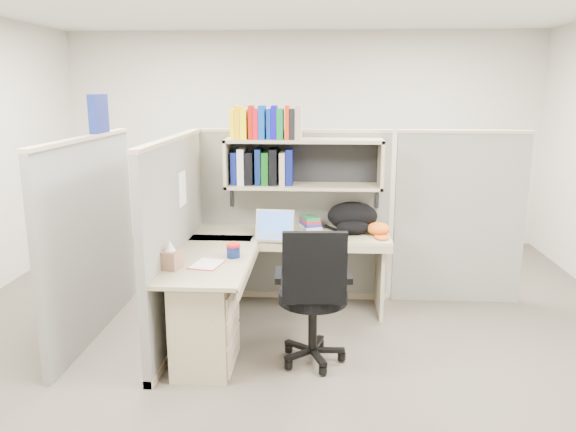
# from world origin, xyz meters

# --- Properties ---
(ground) EXTENTS (6.00, 6.00, 0.00)m
(ground) POSITION_xyz_m (0.00, 0.00, 0.00)
(ground) COLOR #3A352D
(ground) RESTS_ON ground
(room_shell) EXTENTS (6.00, 6.00, 6.00)m
(room_shell) POSITION_xyz_m (0.00, 0.00, 1.62)
(room_shell) COLOR #B2AFA0
(room_shell) RESTS_ON ground
(cubicle) EXTENTS (3.79, 1.84, 1.95)m
(cubicle) POSITION_xyz_m (-0.37, 0.45, 0.91)
(cubicle) COLOR slate
(cubicle) RESTS_ON ground
(desk) EXTENTS (1.74, 1.75, 0.73)m
(desk) POSITION_xyz_m (-0.41, -0.29, 0.44)
(desk) COLOR #9B906E
(desk) RESTS_ON ground
(laptop) EXTENTS (0.36, 0.36, 0.24)m
(laptop) POSITION_xyz_m (-0.15, 0.37, 0.85)
(laptop) COLOR #B8B7BC
(laptop) RESTS_ON desk
(backpack) EXTENTS (0.53, 0.46, 0.27)m
(backpack) POSITION_xyz_m (0.55, 0.64, 0.86)
(backpack) COLOR black
(backpack) RESTS_ON desk
(orange_cap) EXTENTS (0.24, 0.27, 0.11)m
(orange_cap) POSITION_xyz_m (0.77, 0.56, 0.79)
(orange_cap) COLOR #D35C12
(orange_cap) RESTS_ON desk
(snack_canister) EXTENTS (0.11, 0.11, 0.11)m
(snack_canister) POSITION_xyz_m (-0.41, -0.19, 0.79)
(snack_canister) COLOR #0D1C4F
(snack_canister) RESTS_ON desk
(tissue_box) EXTENTS (0.16, 0.16, 0.21)m
(tissue_box) POSITION_xyz_m (-0.81, -0.49, 0.84)
(tissue_box) COLOR #8C634F
(tissue_box) RESTS_ON desk
(mouse) EXTENTS (0.11, 0.08, 0.04)m
(mouse) POSITION_xyz_m (0.07, 0.31, 0.75)
(mouse) COLOR #9CC3DE
(mouse) RESTS_ON desk
(paper_cup) EXTENTS (0.08, 0.08, 0.10)m
(paper_cup) POSITION_xyz_m (-0.04, 0.68, 0.78)
(paper_cup) COLOR silver
(paper_cup) RESTS_ON desk
(book_stack) EXTENTS (0.23, 0.26, 0.10)m
(book_stack) POSITION_xyz_m (0.16, 0.79, 0.78)
(book_stack) COLOR gray
(book_stack) RESTS_ON desk
(loose_paper) EXTENTS (0.24, 0.29, 0.00)m
(loose_paper) POSITION_xyz_m (-0.57, -0.37, 0.73)
(loose_paper) COLOR white
(loose_paper) RESTS_ON desk
(task_chair) EXTENTS (0.56, 0.52, 1.06)m
(task_chair) POSITION_xyz_m (0.21, -0.48, 0.38)
(task_chair) COLOR black
(task_chair) RESTS_ON ground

